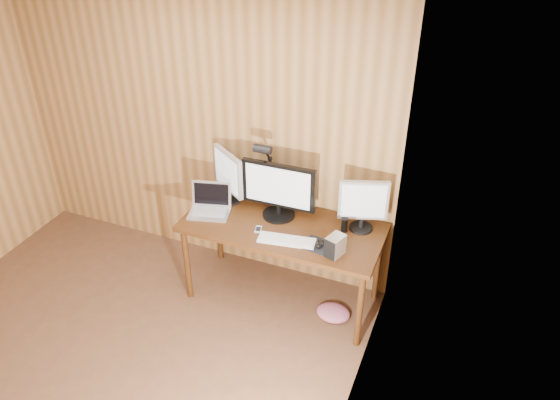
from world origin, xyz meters
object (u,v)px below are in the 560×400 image
Objects in this scene: laptop at (210,205)px; monitor_left at (228,175)px; phone at (258,230)px; speaker at (344,225)px; desk at (286,233)px; hard_drive at (335,246)px; monitor_right at (363,204)px; mouse at (320,244)px; monitor_center at (279,190)px; keyboard at (287,240)px; desk_lamp at (266,164)px.

monitor_left is at bearing 55.21° from laptop.
speaker is (0.63, 0.24, 0.05)m from phone.
laptop reaches higher than desk.
hard_drive reaches higher than speaker.
monitor_right is 3.64× the size of speaker.
laptop is at bearing -176.55° from mouse.
monitor_center reaches higher than desk.
desk is 0.31m from keyboard.
desk is at bearing 104.28° from keyboard.
monitor_left is at bearing 171.73° from monitor_center.
monitor_center is 0.36m from phone.
mouse is 0.16m from hard_drive.
monitor_center is 1.34× the size of keyboard.
monitor_right is 1.25m from laptop.
mouse is at bearing 14.57° from monitor_left.
monitor_center is 0.23m from desk_lamp.
desk_lamp is (-0.34, 0.41, 0.38)m from keyboard.
phone is at bearing -90.70° from desk_lamp.
mouse is at bearing -115.04° from speaker.
laptop is at bearing 170.85° from monitor_right.
hard_drive is 1.43× the size of speaker.
monitor_left is 1.14m from monitor_right.
mouse is at bearing 176.24° from hard_drive.
keyboard is at bearing 5.41° from monitor_left.
mouse is at bearing -45.59° from desk_lamp.
desk_lamp is (-0.23, 0.16, 0.51)m from desk.
monitor_right reaches higher than laptop.
monitor_left is 3.85× the size of speaker.
desk is 3.53× the size of keyboard.
desk is 2.62× the size of monitor_center.
desk_lamp reaches higher than hard_drive.
desk_lamp is (0.32, 0.05, 0.14)m from monitor_left.
desk_lamp reaches higher than phone.
desk_lamp is at bearing 42.68° from monitor_left.
hard_drive is 1.65× the size of phone.
hard_drive reaches higher than keyboard.
laptop is at bearing -160.75° from desk_lamp.
mouse is at bearing -32.22° from monitor_center.
laptop reaches higher than speaker.
phone is at bearing -159.29° from speaker.
monitor_center is 0.68m from hard_drive.
desk_lamp is (-0.59, 0.37, 0.37)m from mouse.
keyboard is 4.39× the size of phone.
desk is 0.67m from monitor_left.
speaker is at bearing 30.16° from monitor_left.
speaker is at bearing 6.70° from phone.
monitor_center is at bearing 178.67° from speaker.
monitor_center is 0.48m from monitor_left.
mouse is (0.36, -0.22, 0.14)m from desk.
speaker is at bearing -2.38° from monitor_center.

